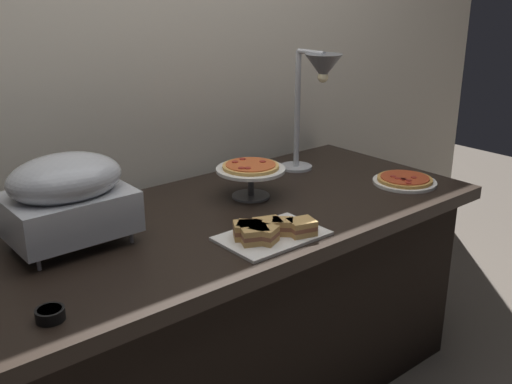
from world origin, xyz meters
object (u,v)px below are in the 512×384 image
object	(u,v)px
chafing_dish	(67,195)
sandwich_platter	(268,232)
pizza_plate_center	(251,171)
sauce_cup_near	(50,314)
heat_lamp	(318,80)
pizza_plate_front	(405,181)

from	to	relation	value
chafing_dish	sandwich_platter	distance (m)	0.63
pizza_plate_center	sandwich_platter	xyz separation A→B (m)	(-0.21, -0.34, -0.08)
sandwich_platter	sauce_cup_near	xyz separation A→B (m)	(-0.72, -0.02, -0.01)
chafing_dish	pizza_plate_center	xyz separation A→B (m)	(0.70, -0.03, -0.06)
heat_lamp	chafing_dish	bearing A→B (deg)	-179.33
sandwich_platter	sauce_cup_near	world-z (taller)	sandwich_platter
chafing_dish	heat_lamp	world-z (taller)	heat_lamp
heat_lamp	pizza_plate_front	distance (m)	0.54
pizza_plate_center	sandwich_platter	distance (m)	0.41
heat_lamp	pizza_plate_center	size ratio (longest dim) A/B	1.97
sandwich_platter	chafing_dish	bearing A→B (deg)	143.17
pizza_plate_center	sauce_cup_near	bearing A→B (deg)	-158.60
chafing_dish	pizza_plate_center	distance (m)	0.70
pizza_plate_center	sauce_cup_near	distance (m)	1.00
sandwich_platter	sauce_cup_near	size ratio (longest dim) A/B	4.69
pizza_plate_front	pizza_plate_center	xyz separation A→B (m)	(-0.58, 0.28, 0.09)
chafing_dish	pizza_plate_center	bearing A→B (deg)	-2.21
sauce_cup_near	pizza_plate_center	bearing A→B (deg)	21.40
heat_lamp	sauce_cup_near	xyz separation A→B (m)	(-1.31, -0.40, -0.38)
chafing_dish	pizza_plate_front	size ratio (longest dim) A/B	1.44
pizza_plate_front	sauce_cup_near	world-z (taller)	same
heat_lamp	sauce_cup_near	world-z (taller)	heat_lamp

